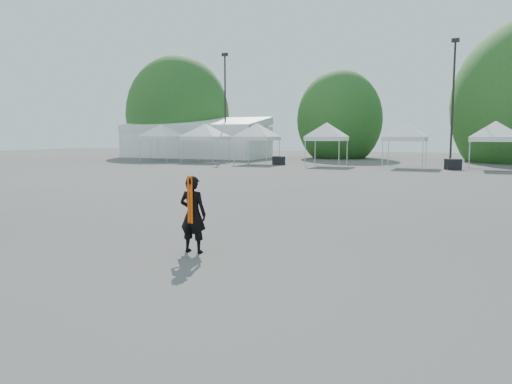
% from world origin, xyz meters
% --- Properties ---
extents(ground, '(120.00, 120.00, 0.00)m').
position_xyz_m(ground, '(0.00, 0.00, 0.00)').
color(ground, '#474442').
rests_on(ground, ground).
extents(marquee, '(15.00, 6.25, 4.23)m').
position_xyz_m(marquee, '(-22.00, 35.00, 1.97)').
color(marquee, white).
rests_on(marquee, ground).
extents(light_pole_west, '(0.60, 0.25, 10.30)m').
position_xyz_m(light_pole_west, '(-18.00, 34.00, 5.77)').
color(light_pole_west, black).
rests_on(light_pole_west, ground).
extents(light_pole_east, '(0.60, 0.25, 9.80)m').
position_xyz_m(light_pole_east, '(3.00, 32.00, 5.52)').
color(light_pole_east, black).
rests_on(light_pole_east, ground).
extents(tree_far_w, '(4.80, 4.80, 7.30)m').
position_xyz_m(tree_far_w, '(-26.00, 38.00, 4.54)').
color(tree_far_w, '#382314').
rests_on(tree_far_w, ground).
extents(tree_mid_w, '(4.16, 4.16, 6.33)m').
position_xyz_m(tree_mid_w, '(-8.00, 40.00, 3.93)').
color(tree_mid_w, '#382314').
rests_on(tree_mid_w, ground).
extents(tent_a, '(4.36, 4.36, 3.88)m').
position_xyz_m(tent_a, '(-21.66, 28.29, 3.06)').
color(tent_a, silver).
rests_on(tent_a, ground).
extents(tent_b, '(4.68, 4.68, 3.88)m').
position_xyz_m(tent_b, '(-16.87, 27.93, 3.06)').
color(tent_b, silver).
rests_on(tent_b, ground).
extents(tent_c, '(4.30, 4.30, 3.88)m').
position_xyz_m(tent_c, '(-11.70, 27.35, 3.06)').
color(tent_c, silver).
rests_on(tent_c, ground).
extents(tent_d, '(3.97, 3.97, 3.88)m').
position_xyz_m(tent_d, '(-5.75, 27.05, 3.06)').
color(tent_d, silver).
rests_on(tent_d, ground).
extents(tent_e, '(4.17, 4.17, 3.88)m').
position_xyz_m(tent_e, '(0.05, 27.32, 3.06)').
color(tent_e, silver).
rests_on(tent_e, ground).
extents(tent_f, '(4.67, 4.67, 3.88)m').
position_xyz_m(tent_f, '(5.96, 27.35, 3.06)').
color(tent_f, silver).
rests_on(tent_f, ground).
extents(man, '(0.59, 0.39, 1.59)m').
position_xyz_m(man, '(-0.61, -1.76, 0.80)').
color(man, black).
rests_on(man, ground).
extents(crate_west, '(0.89, 0.71, 0.67)m').
position_xyz_m(crate_west, '(-9.56, 26.73, 0.33)').
color(crate_west, black).
rests_on(crate_west, ground).
extents(crate_mid, '(1.18, 1.07, 0.74)m').
position_xyz_m(crate_mid, '(3.41, 26.16, 0.37)').
color(crate_mid, black).
rests_on(crate_mid, ground).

